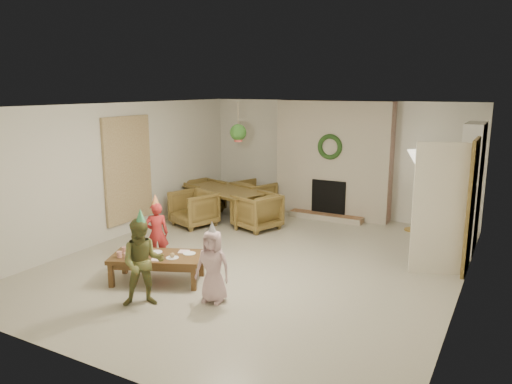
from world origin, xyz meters
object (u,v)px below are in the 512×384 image
Objects in this scene: dining_chair_right at (257,211)px; child_red at (157,234)px; dining_chair_far at (254,197)px; dining_chair_left at (203,196)px; child_plaid at (143,263)px; dining_chair_near at (194,209)px; coffee_table_top at (157,257)px; dining_table at (225,204)px; child_pink at (213,266)px.

dining_chair_right is 0.78× the size of child_red.
dining_chair_left is at bearing 45.00° from dining_chair_far.
dining_chair_far is 5.00m from child_plaid.
dining_chair_left and dining_chair_right have the same top height.
dining_chair_far is (0.55, 1.54, 0.00)m from dining_chair_near.
dining_chair_far and dining_chair_left have the same top height.
dining_chair_left is 1.00× the size of dining_chair_right.
dining_chair_right reaches higher than coffee_table_top.
dining_chair_right reaches higher than dining_table.
child_red is at bearing -137.83° from dining_chair_left.
dining_table is 4.33m from child_plaid.
child_plaid is (2.13, -4.38, 0.22)m from dining_chair_left.
child_plaid is at bearing -153.38° from child_pink.
dining_chair_left is 0.82× the size of child_pink.
dining_chair_near is (-0.27, -0.77, 0.03)m from dining_table.
dining_chair_far is 0.61× the size of coffee_table_top.
child_pink is at bearing 132.13° from dining_chair_far.
coffee_table_top is at bearing 161.86° from child_pink.
child_red is at bearing 145.86° from child_pink.
child_plaid is 0.90m from child_pink.
dining_chair_right is at bearing -90.00° from dining_chair_left.
dining_chair_left is 3.40m from child_red.
child_red is at bearing -49.29° from dining_chair_near.
dining_chair_far is 4.71m from child_pink.
dining_chair_right is at bearing 67.12° from coffee_table_top.
dining_chair_near is 1.31m from dining_chair_right.
dining_chair_near is at bearing 120.76° from child_pink.
dining_chair_far is at bearing 103.38° from child_pink.
dining_chair_left reaches higher than coffee_table_top.
child_pink is at bearing -123.96° from dining_chair_left.
child_red is at bearing 106.56° from coffee_table_top.
child_red is at bearing 85.27° from child_plaid.
child_pink reaches higher than dining_chair_right.
dining_table is 1.42× the size of coffee_table_top.
child_red is at bearing 113.70° from dining_chair_far.
child_plaid is at bearing -52.12° from dining_table.
dining_chair_near is at bearing -135.00° from dining_chair_left.
child_red is 0.88× the size of child_plaid.
dining_chair_near is 2.93m from coffee_table_top.
dining_chair_far is at bearing 64.31° from child_plaid.
dining_chair_far is at bearing -129.62° from child_red.
child_red reaches higher than dining_table.
dining_chair_far is at bearing 76.27° from coffee_table_top.
dining_chair_far is 0.82× the size of child_pink.
child_plaid is at bearing 25.58° from dining_chair_right.
coffee_table_top is (1.77, -3.69, 0.01)m from dining_chair_left.
dining_table is at bearing 110.98° from child_pink.
child_pink reaches higher than dining_chair_far.
coffee_table_top is 1.10m from child_pink.
dining_chair_right is 2.56m from child_red.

